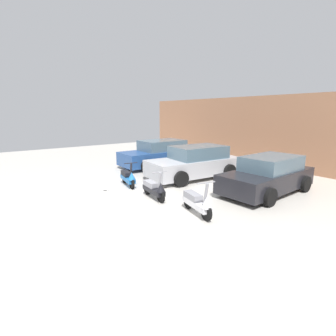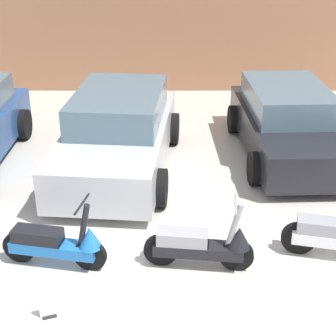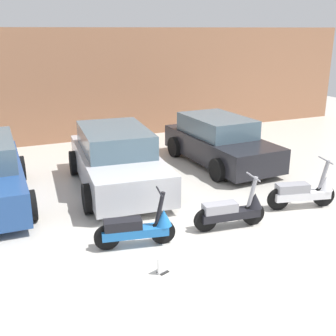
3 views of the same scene
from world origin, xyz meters
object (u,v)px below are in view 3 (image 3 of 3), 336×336
scooter_front_right (233,210)px  car_rear_right (219,142)px  placard_near_left_scooter (163,266)px  scooter_front_left (139,227)px  car_rear_center (117,160)px  scooter_front_center (305,191)px

scooter_front_right → car_rear_right: car_rear_right is taller
scooter_front_right → placard_near_left_scooter: scooter_front_right is taller
car_rear_right → scooter_front_left: bearing=-48.0°
scooter_front_left → car_rear_center: 2.97m
scooter_front_left → scooter_front_center: scooter_front_center is taller
car_rear_center → car_rear_right: bearing=106.2°
scooter_front_left → placard_near_left_scooter: (0.05, -0.93, -0.23)m
scooter_front_center → car_rear_center: 4.19m
car_rear_right → scooter_front_right: bearing=-28.8°
scooter_front_right → car_rear_center: car_rear_center is taller
car_rear_right → placard_near_left_scooter: 5.70m
scooter_front_right → scooter_front_center: scooter_front_center is taller
scooter_front_left → placard_near_left_scooter: size_ratio=5.28×
scooter_front_left → scooter_front_right: 1.84m
scooter_front_left → car_rear_right: (3.60, 3.51, 0.26)m
placard_near_left_scooter → scooter_front_left: bearing=93.1°
scooter_front_left → car_rear_right: bearing=55.1°
car_rear_right → placard_near_left_scooter: size_ratio=14.60×
car_rear_center → placard_near_left_scooter: 3.91m
car_rear_center → car_rear_right: (3.08, 0.60, -0.04)m
car_rear_center → scooter_front_left: bearing=-5.0°
scooter_front_left → car_rear_right: car_rear_right is taller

